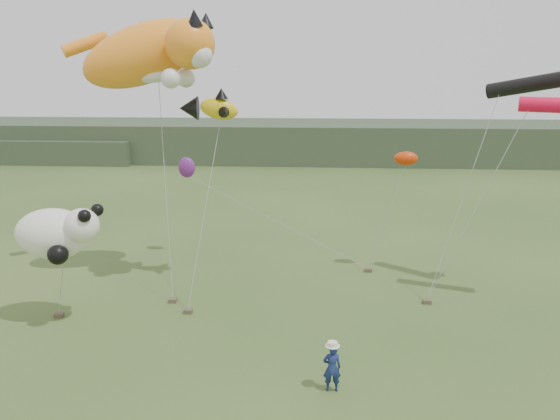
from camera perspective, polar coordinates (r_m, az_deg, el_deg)
The scene contains 9 objects.
ground at distance 18.30m, azimuth -2.17°, elevation -16.15°, with size 120.00×120.00×0.00m, color #385123.
headland at distance 61.04m, azimuth -0.68°, elevation 7.18°, with size 90.00×13.00×4.00m.
festival_attendant at distance 16.87m, azimuth 5.45°, elevation -16.09°, with size 0.54×0.36×1.49m, color navy.
sandbag_anchors at distance 23.11m, azimuth -3.21°, elevation -9.21°, with size 14.87×6.13×0.16m.
cat_kite at distance 24.17m, azimuth -13.04°, elevation 15.73°, with size 7.16×4.10×4.06m.
fish_kite at distance 23.46m, azimuth -7.54°, elevation 10.53°, with size 2.69×1.77×1.42m.
tube_kites at distance 24.11m, azimuth 26.60°, elevation 10.96°, with size 3.95×3.78×1.67m.
panda_kite at distance 21.55m, azimuth -22.21°, elevation -2.23°, with size 3.30×2.14×2.05m.
misc_kites at distance 26.32m, azimuth 0.46°, elevation 4.89°, with size 11.56×2.27×1.66m.
Camera 1 is at (1.74, -15.72, 9.19)m, focal length 35.00 mm.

